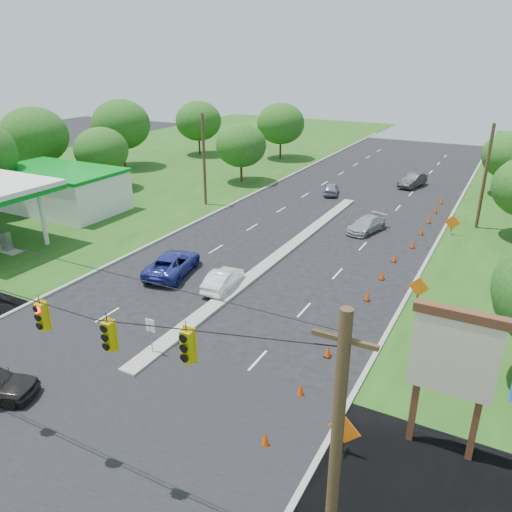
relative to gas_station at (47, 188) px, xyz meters
The scene contains 39 objects.
ground 31.23m from the gas_station, 40.57° to the right, with size 160.00×160.00×0.00m, color black.
grass_left 6.87m from the gas_station, behind, with size 40.00×160.00×0.06m, color #1E4714.
cross_street 31.23m from the gas_station, 40.57° to the right, with size 160.00×14.00×0.02m, color black.
curb_left 16.89m from the gas_station, 35.78° to the left, with size 0.25×110.00×0.16m, color gray.
curb_right 35.22m from the gas_station, 16.13° to the left, with size 0.25×110.00×0.16m, color gray.
median 23.79m from the gas_station, ahead, with size 1.00×34.00×0.18m, color gray.
median_sign 27.62m from the gas_station, 31.07° to the right, with size 0.55×0.06×2.05m.
signal_span 31.83m from the gas_station, 42.00° to the right, with size 25.60×0.32×9.00m.
utility_pole_far_left 14.93m from the gas_station, 41.21° to the left, with size 0.28×0.28×9.00m, color #422D1C.
utility_pole_far_right 39.08m from the gas_station, 22.21° to the left, with size 0.28×0.28×9.00m, color #422D1C.
gas_station is the anchor object (origin of this frame).
pylon_sign 40.50m from the gas_station, 20.31° to the right, with size 5.90×2.30×6.12m.
cone_0 36.09m from the gas_station, 28.60° to the right, with size 0.32×0.32×0.70m, color #F33F03.
cone_1 34.55m from the gas_station, 23.49° to the right, with size 0.32×0.32×0.70m, color #F33F03.
cone_2 33.32m from the gas_station, 17.95° to the right, with size 0.32×0.32×0.70m, color #F33F03.
cone_3 32.41m from the gas_station, 12.04° to the right, with size 0.32×0.32×0.70m, color #F33F03.
cone_4 31.87m from the gas_station, ahead, with size 0.32×0.32×0.70m, color #F33F03.
cone_5 31.70m from the gas_station, ahead, with size 0.32×0.32×0.70m, color #F33F03.
cone_6 31.92m from the gas_station, ahead, with size 0.32×0.32×0.70m, color #F33F03.
cone_7 33.11m from the gas_station, 12.69° to the left, with size 0.32×0.32×0.70m, color #F33F03.
cone_8 34.05m from the gas_station, 18.46° to the left, with size 0.32×0.32×0.70m, color #F33F03.
cone_9 35.31m from the gas_station, 23.87° to the left, with size 0.32×0.32×0.70m, color #F33F03.
cone_10 36.86m from the gas_station, 28.86° to the left, with size 0.32×0.32×0.70m, color #F33F03.
cone_11 38.67m from the gas_station, 33.41° to the left, with size 0.32×0.32×0.70m, color #F33F03.
work_sign_0 38.11m from the gas_station, 25.25° to the right, with size 1.27×0.58×1.37m.
work_sign_1 34.54m from the gas_station, ahead, with size 1.27×0.58×1.37m.
work_sign_2 36.42m from the gas_station, 18.85° to the left, with size 1.27×0.58×1.37m.
tree_2 10.19m from the gas_station, 103.60° to the left, with size 5.88×5.88×6.86m.
tree_3 21.66m from the gas_station, 112.93° to the left, with size 7.56×7.56×8.82m.
tree_4 32.14m from the gas_station, 97.82° to the left, with size 6.72×6.72×7.84m.
tree_5 22.05m from the gas_station, 63.99° to the left, with size 5.88×5.88×6.86m.
tree_6 35.67m from the gas_station, 77.60° to the left, with size 6.72×6.72×7.84m.
tree_12 46.80m from the gas_station, 36.41° to the left, with size 5.88×5.88×6.86m.
tree_14 13.29m from the gas_station, 143.18° to the left, with size 7.56×7.56×8.82m.
white_sedan 23.67m from the gas_station, 14.74° to the right, with size 1.38×3.96×1.31m, color white.
blue_pickup 19.37m from the gas_station, 16.79° to the right, with size 2.50×5.41×1.50m, color navy.
silver_car_far 29.45m from the gas_station, 18.55° to the left, with size 1.81×4.44×1.29m, color #A1A4B0.
silver_car_oncoming 28.67m from the gas_station, 42.76° to the left, with size 1.48×3.68×1.25m, color slate.
dark_car_receding 38.98m from the gas_station, 43.87° to the left, with size 1.63×4.67×1.54m, color #292929.
Camera 1 is at (14.82, -10.69, 14.33)m, focal length 35.00 mm.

